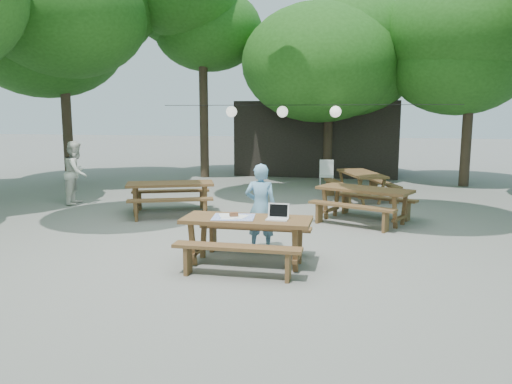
{
  "coord_description": "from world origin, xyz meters",
  "views": [
    {
      "loc": [
        2.16,
        -9.2,
        2.37
      ],
      "look_at": [
        0.46,
        -1.08,
        1.05
      ],
      "focal_mm": 35.0,
      "sensor_mm": 36.0,
      "label": 1
    }
  ],
  "objects_px": {
    "picnic_table_nw": "(171,198)",
    "plastic_chair": "(326,181)",
    "main_picnic_table": "(247,240)",
    "woman": "(261,207)",
    "second_person": "(76,173)"
  },
  "relations": [
    {
      "from": "picnic_table_nw",
      "to": "plastic_chair",
      "type": "bearing_deg",
      "value": 33.92
    },
    {
      "from": "plastic_chair",
      "to": "main_picnic_table",
      "type": "bearing_deg",
      "value": -98.19
    },
    {
      "from": "woman",
      "to": "picnic_table_nw",
      "type": "bearing_deg",
      "value": -43.38
    },
    {
      "from": "picnic_table_nw",
      "to": "second_person",
      "type": "distance_m",
      "value": 3.04
    },
    {
      "from": "second_person",
      "to": "plastic_chair",
      "type": "distance_m",
      "value": 7.41
    },
    {
      "from": "main_picnic_table",
      "to": "picnic_table_nw",
      "type": "xyz_separation_m",
      "value": [
        -2.64,
        3.5,
        0.0
      ]
    },
    {
      "from": "picnic_table_nw",
      "to": "second_person",
      "type": "xyz_separation_m",
      "value": [
        -2.91,
        0.78,
        0.44
      ]
    },
    {
      "from": "woman",
      "to": "plastic_chair",
      "type": "height_order",
      "value": "woman"
    },
    {
      "from": "main_picnic_table",
      "to": "woman",
      "type": "height_order",
      "value": "woman"
    },
    {
      "from": "picnic_table_nw",
      "to": "woman",
      "type": "height_order",
      "value": "woman"
    },
    {
      "from": "woman",
      "to": "second_person",
      "type": "xyz_separation_m",
      "value": [
        -5.6,
        3.42,
        0.06
      ]
    },
    {
      "from": "main_picnic_table",
      "to": "plastic_chair",
      "type": "bearing_deg",
      "value": 85.3
    },
    {
      "from": "picnic_table_nw",
      "to": "plastic_chair",
      "type": "distance_m",
      "value": 5.8
    },
    {
      "from": "picnic_table_nw",
      "to": "woman",
      "type": "bearing_deg",
      "value": -65.56
    },
    {
      "from": "woman",
      "to": "second_person",
      "type": "distance_m",
      "value": 6.56
    }
  ]
}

